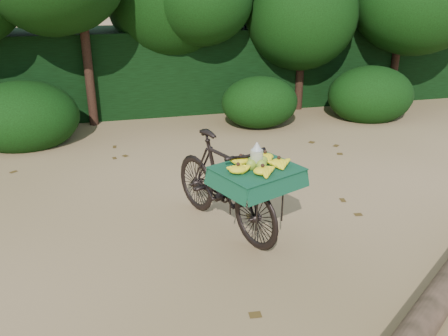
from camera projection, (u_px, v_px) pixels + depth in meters
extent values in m
plane|color=tan|center=(251.00, 240.00, 5.59)|extent=(80.00, 80.00, 0.00)
imported|color=black|center=(223.00, 184.00, 5.65)|extent=(1.26, 2.01, 1.17)
cube|color=black|center=(257.00, 170.00, 5.07)|extent=(0.59, 0.64, 0.03)
cube|color=#154F38|center=(257.00, 168.00, 5.06)|extent=(1.05, 0.98, 0.01)
ellipsoid|color=olive|center=(263.00, 161.00, 5.08)|extent=(0.11, 0.09, 0.12)
ellipsoid|color=olive|center=(253.00, 161.00, 5.09)|extent=(0.11, 0.09, 0.12)
ellipsoid|color=olive|center=(251.00, 165.00, 4.99)|extent=(0.11, 0.09, 0.12)
ellipsoid|color=olive|center=(261.00, 165.00, 4.98)|extent=(0.11, 0.09, 0.12)
cylinder|color=#EAE5C6|center=(257.00, 158.00, 5.02)|extent=(0.14, 0.14, 0.18)
cube|color=black|center=(171.00, 68.00, 10.90)|extent=(26.00, 1.80, 1.80)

